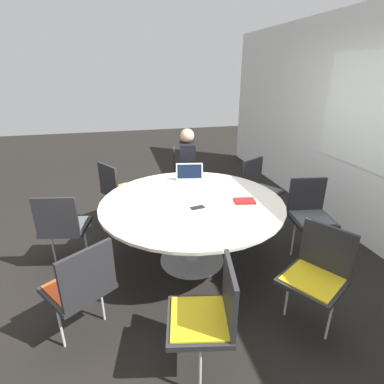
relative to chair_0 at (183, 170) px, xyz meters
name	(u,v)px	position (x,y,z in m)	size (l,w,h in m)	color
ground_plane	(192,260)	(1.62, -0.25, -0.53)	(16.00, 16.00, 0.00)	black
wall_back	(378,132)	(1.62, 1.91, 0.82)	(8.00, 0.07, 2.70)	silver
conference_table	(192,210)	(1.62, -0.25, 0.10)	(1.90, 1.90, 0.73)	#B7B7BC
chair_0	(183,170)	(0.00, 0.00, 0.00)	(0.51, 0.50, 0.88)	#262628
chair_1	(118,188)	(0.52, -1.00, 0.00)	(0.59, 0.59, 0.88)	#262628
chair_2	(63,224)	(1.42, -1.57, 0.00)	(0.50, 0.51, 0.88)	#262628
chair_3	(81,284)	(2.44, -1.30, 0.00)	(0.60, 0.60, 0.88)	#262628
chair_4	(209,312)	(2.94, -0.45, 0.00)	(0.52, 0.50, 0.88)	#262628
chair_5	(317,271)	(2.73, 0.50, 0.00)	(0.59, 0.59, 0.88)	#262628
chair_6	(310,211)	(1.76, 1.08, 0.00)	(0.48, 0.50, 0.88)	#262628
chair_7	(259,185)	(0.89, 0.88, 0.00)	(0.58, 0.59, 0.88)	#262628
person_0	(188,163)	(0.25, 0.04, 0.19)	(0.40, 0.31, 1.23)	black
laptop	(190,178)	(1.07, -0.14, 0.25)	(0.32, 0.37, 0.21)	silver
spiral_notebook	(245,201)	(1.77, 0.28, 0.21)	(0.18, 0.23, 0.02)	maroon
cell_phone	(198,207)	(1.79, -0.23, 0.21)	(0.09, 0.15, 0.01)	black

